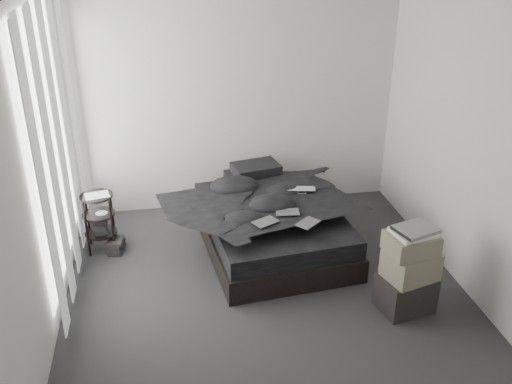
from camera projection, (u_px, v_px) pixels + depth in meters
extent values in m
cube|color=#2E2E30|center=(271.00, 308.00, 5.00)|extent=(3.60, 4.20, 0.01)
cube|color=silver|center=(236.00, 97.00, 6.30)|extent=(3.60, 0.01, 2.60)
cube|color=silver|center=(365.00, 357.00, 2.57)|extent=(3.60, 0.01, 2.60)
cube|color=silver|center=(32.00, 189.00, 4.16)|extent=(0.01, 4.20, 2.60)
cube|color=silver|center=(487.00, 157.00, 4.71)|extent=(0.01, 4.20, 2.60)
cube|color=white|center=(52.00, 140.00, 4.94)|extent=(0.02, 2.00, 2.30)
cube|color=white|center=(59.00, 147.00, 4.97)|extent=(0.06, 2.12, 2.48)
cube|color=black|center=(272.00, 236.00, 5.88)|extent=(1.51, 1.89, 0.24)
cube|color=black|center=(272.00, 218.00, 5.79)|extent=(1.45, 1.83, 0.19)
imported|color=black|center=(274.00, 203.00, 5.67)|extent=(1.45, 1.63, 0.20)
cube|color=black|center=(250.00, 178.00, 6.30)|extent=(0.56, 0.41, 0.12)
cube|color=black|center=(256.00, 169.00, 6.25)|extent=(0.55, 0.44, 0.11)
imported|color=silver|center=(302.00, 185.00, 5.77)|extent=(0.31, 0.23, 0.02)
cube|color=black|center=(266.00, 216.00, 5.20)|extent=(0.26, 0.23, 0.01)
cube|color=black|center=(288.00, 206.00, 5.37)|extent=(0.24, 0.17, 0.01)
cube|color=black|center=(308.00, 216.00, 5.17)|extent=(0.26, 0.25, 0.01)
cylinder|color=black|center=(100.00, 222.00, 5.77)|extent=(0.34, 0.34, 0.60)
cube|color=white|center=(97.00, 196.00, 5.63)|extent=(0.26, 0.22, 0.01)
cube|color=black|center=(116.00, 245.00, 5.81)|extent=(0.19, 0.24, 0.15)
cube|color=black|center=(405.00, 292.00, 4.93)|extent=(0.50, 0.43, 0.32)
cube|color=#6E6A57|center=(411.00, 265.00, 4.80)|extent=(0.48, 0.42, 0.25)
cube|color=#6E6A57|center=(411.00, 243.00, 4.71)|extent=(0.43, 0.37, 0.17)
cube|color=silver|center=(414.00, 232.00, 4.67)|extent=(0.38, 0.33, 0.03)
cube|color=silver|center=(416.00, 229.00, 4.65)|extent=(0.39, 0.34, 0.03)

